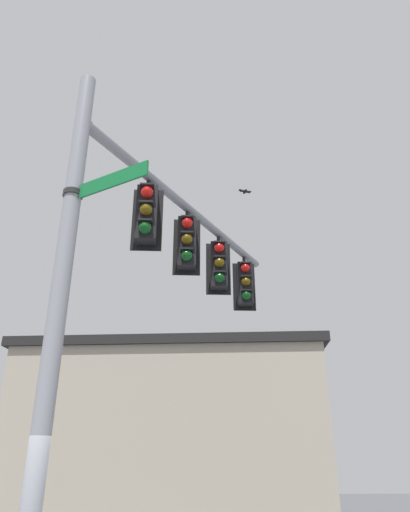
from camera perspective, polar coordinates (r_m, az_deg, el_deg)
The scene contains 10 objects.
signal_pole at distance 6.27m, azimuth -17.52°, elevation -6.91°, with size 0.24×0.24×7.84m, color gray.
mast_arm at distance 9.75m, azimuth -1.62°, elevation 5.44°, with size 0.19×0.19×6.37m, color gray.
traffic_light_nearest_pole at distance 8.29m, azimuth -7.08°, elevation 5.07°, with size 0.54×0.49×1.31m.
traffic_light_mid_inner at distance 9.24m, azimuth -2.22°, elevation 1.65°, with size 0.54×0.49×1.31m.
traffic_light_mid_outer at distance 10.27m, azimuth 1.69°, elevation -1.11°, with size 0.54×0.49×1.31m.
traffic_light_arm_end at distance 11.36m, azimuth 4.87°, elevation -3.35°, with size 0.54×0.49×1.31m.
street_name_sign at distance 6.72m, azimuth -13.22°, elevation 8.19°, with size 1.25×0.86×0.22m.
bird_flying at distance 15.49m, azimuth 4.87°, elevation 7.79°, with size 0.43×0.29×0.09m.
storefront_building at distance 17.67m, azimuth -3.79°, elevation -21.51°, with size 10.88×8.44×5.94m.
tree_by_storefront at distance 16.56m, azimuth 5.31°, elevation -15.99°, with size 3.26×3.26×6.19m.
Camera 1 is at (-1.60, 5.80, 2.18)m, focal length 33.03 mm.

